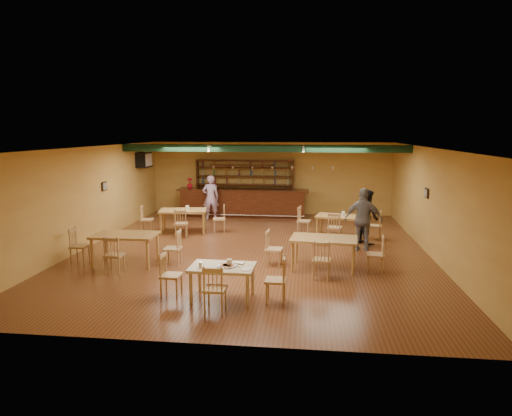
# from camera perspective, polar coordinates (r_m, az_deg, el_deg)

# --- Properties ---
(floor) EXTENTS (12.00, 12.00, 0.00)m
(floor) POSITION_cam_1_polar(r_m,az_deg,el_deg) (13.34, -0.37, -5.31)
(floor) COLOR #5C321A
(floor) RESTS_ON ground
(ceiling_beam) EXTENTS (10.00, 0.30, 0.25)m
(ceiling_beam) POSITION_cam_1_polar(r_m,az_deg,el_deg) (15.68, 0.87, 7.57)
(ceiling_beam) COLOR black
(ceiling_beam) RESTS_ON ceiling
(track_rail_left) EXTENTS (0.05, 2.50, 0.05)m
(track_rail_left) POSITION_cam_1_polar(r_m,az_deg,el_deg) (16.54, -5.20, 7.89)
(track_rail_left) COLOR silver
(track_rail_left) RESTS_ON ceiling
(track_rail_right) EXTENTS (0.05, 2.50, 0.05)m
(track_rail_right) POSITION_cam_1_polar(r_m,az_deg,el_deg) (16.20, 6.06, 7.84)
(track_rail_right) COLOR silver
(track_rail_right) RESTS_ON ceiling
(ac_unit) EXTENTS (0.34, 0.70, 0.48)m
(ac_unit) POSITION_cam_1_polar(r_m,az_deg,el_deg) (18.17, -14.00, 5.94)
(ac_unit) COLOR silver
(ac_unit) RESTS_ON wall_left
(picture_left) EXTENTS (0.04, 0.34, 0.28)m
(picture_left) POSITION_cam_1_polar(r_m,az_deg,el_deg) (15.36, -18.66, 2.64)
(picture_left) COLOR black
(picture_left) RESTS_ON wall_left
(picture_right) EXTENTS (0.04, 0.34, 0.28)m
(picture_right) POSITION_cam_1_polar(r_m,az_deg,el_deg) (13.83, 20.80, 1.78)
(picture_right) COLOR black
(picture_right) RESTS_ON wall_right
(bar_counter) EXTENTS (5.30, 0.85, 1.13)m
(bar_counter) POSITION_cam_1_polar(r_m,az_deg,el_deg) (18.35, -1.67, 0.66)
(bar_counter) COLOR black
(bar_counter) RESTS_ON ground
(back_bar_hutch) EXTENTS (4.10, 0.40, 2.28)m
(back_bar_hutch) POSITION_cam_1_polar(r_m,az_deg,el_deg) (18.89, -1.40, 2.68)
(back_bar_hutch) COLOR black
(back_bar_hutch) RESTS_ON ground
(poinsettia) EXTENTS (0.31, 0.31, 0.43)m
(poinsettia) POSITION_cam_1_polar(r_m,az_deg,el_deg) (18.69, -8.38, 3.13)
(poinsettia) COLOR #B6101D
(poinsettia) RESTS_ON bar_counter
(dining_table_a) EXTENTS (1.72, 1.21, 0.79)m
(dining_table_a) POSITION_cam_1_polar(r_m,az_deg,el_deg) (15.73, -9.19, -1.63)
(dining_table_a) COLOR #A57A3A
(dining_table_a) RESTS_ON ground
(dining_table_b) EXTENTS (1.58, 1.16, 0.71)m
(dining_table_b) POSITION_cam_1_polar(r_m,az_deg,el_deg) (15.10, 10.38, -2.29)
(dining_table_b) COLOR #A57A3A
(dining_table_b) RESTS_ON ground
(dining_table_c) EXTENTS (1.64, 1.01, 0.81)m
(dining_table_c) POSITION_cam_1_polar(r_m,az_deg,el_deg) (12.32, -16.17, -5.02)
(dining_table_c) COLOR #A57A3A
(dining_table_c) RESTS_ON ground
(dining_table_d) EXTENTS (1.72, 1.13, 0.82)m
(dining_table_d) POSITION_cam_1_polar(r_m,az_deg,el_deg) (11.54, 8.55, -5.72)
(dining_table_d) COLOR #A57A3A
(dining_table_d) RESTS_ON ground
(near_table) EXTENTS (1.34, 0.89, 0.71)m
(near_table) POSITION_cam_1_polar(r_m,az_deg,el_deg) (9.51, -4.26, -9.37)
(near_table) COLOR tan
(near_table) RESTS_ON ground
(pizza_tray) EXTENTS (0.52, 0.52, 0.01)m
(pizza_tray) POSITION_cam_1_polar(r_m,az_deg,el_deg) (9.38, -3.72, -7.31)
(pizza_tray) COLOR silver
(pizza_tray) RESTS_ON near_table
(parmesan_shaker) EXTENTS (0.08, 0.08, 0.11)m
(parmesan_shaker) POSITION_cam_1_polar(r_m,az_deg,el_deg) (9.34, -7.04, -7.14)
(parmesan_shaker) COLOR #EAE5C6
(parmesan_shaker) RESTS_ON near_table
(napkin_stack) EXTENTS (0.23, 0.19, 0.03)m
(napkin_stack) POSITION_cam_1_polar(r_m,az_deg,el_deg) (9.52, -2.11, -7.00)
(napkin_stack) COLOR white
(napkin_stack) RESTS_ON near_table
(pizza_server) EXTENTS (0.32, 0.25, 0.00)m
(pizza_server) POSITION_cam_1_polar(r_m,az_deg,el_deg) (9.40, -2.81, -7.21)
(pizza_server) COLOR silver
(pizza_server) RESTS_ON pizza_tray
(side_plate) EXTENTS (0.23, 0.23, 0.01)m
(side_plate) POSITION_cam_1_polar(r_m,az_deg,el_deg) (9.14, -1.28, -7.77)
(side_plate) COLOR white
(side_plate) RESTS_ON near_table
(patron_bar) EXTENTS (0.73, 0.57, 1.77)m
(patron_bar) POSITION_cam_1_polar(r_m,az_deg,el_deg) (17.71, -5.76, 1.32)
(patron_bar) COLOR purple
(patron_bar) RESTS_ON ground
(patron_right_a) EXTENTS (0.92, 1.01, 1.70)m
(patron_right_a) POSITION_cam_1_polar(r_m,az_deg,el_deg) (14.31, 13.84, -1.07)
(patron_right_a) COLOR black
(patron_right_a) RESTS_ON ground
(patron_right_b) EXTENTS (1.11, 0.55, 1.83)m
(patron_right_b) POSITION_cam_1_polar(r_m,az_deg,el_deg) (13.46, 13.43, -1.43)
(patron_right_b) COLOR gray
(patron_right_b) RESTS_ON ground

